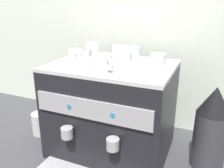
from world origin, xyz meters
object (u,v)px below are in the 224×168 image
object	(u,v)px
ceramic_cup_5	(158,62)
ceramic_bowl_2	(105,58)
ceramic_bowl_0	(80,63)
ceramic_cup_0	(120,52)
ceramic_cup_4	(76,56)
espresso_machine	(112,109)
ceramic_cup_3	(92,50)
ceramic_bowl_1	(133,70)
coffee_grinder	(211,128)
ceramic_cup_1	(132,55)
milk_pitcher	(41,123)
ceramic_cup_2	(104,62)

from	to	relation	value
ceramic_cup_5	ceramic_bowl_2	xyz separation A→B (m)	(-0.28, 0.04, -0.02)
ceramic_bowl_0	ceramic_cup_0	bearing A→B (deg)	64.21
ceramic_cup_4	ceramic_bowl_2	size ratio (longest dim) A/B	1.16
espresso_machine	ceramic_bowl_0	size ratio (longest dim) A/B	5.41
espresso_machine	ceramic_cup_4	size ratio (longest dim) A/B	5.70
espresso_machine	ceramic_cup_3	distance (m)	0.33
ceramic_cup_5	ceramic_bowl_1	distance (m)	0.14
ceramic_cup_4	coffee_grinder	world-z (taller)	ceramic_cup_4
ceramic_bowl_2	ceramic_bowl_1	bearing A→B (deg)	-37.78
ceramic_cup_1	ceramic_cup_3	distance (m)	0.23
ceramic_cup_1	ceramic_bowl_2	world-z (taller)	ceramic_cup_1
ceramic_cup_1	ceramic_bowl_2	distance (m)	0.14
ceramic_cup_1	ceramic_bowl_0	xyz separation A→B (m)	(-0.20, -0.15, -0.02)
ceramic_cup_0	ceramic_bowl_1	xyz separation A→B (m)	(0.16, -0.25, -0.02)
ceramic_bowl_1	ceramic_cup_3	bearing A→B (deg)	145.95
espresso_machine	ceramic_cup_3	bearing A→B (deg)	152.98
espresso_machine	ceramic_cup_1	size ratio (longest dim) A/B	5.35
ceramic_cup_4	ceramic_bowl_0	distance (m)	0.10
ceramic_cup_3	milk_pitcher	distance (m)	0.57
ceramic_bowl_2	milk_pitcher	bearing A→B (deg)	-171.91
ceramic_cup_4	ceramic_bowl_2	distance (m)	0.15
espresso_machine	ceramic_bowl_2	xyz separation A→B (m)	(-0.05, 0.03, 0.26)
ceramic_cup_0	ceramic_cup_4	world-z (taller)	ceramic_cup_0
espresso_machine	ceramic_bowl_1	xyz separation A→B (m)	(0.15, -0.13, 0.26)
ceramic_cup_2	ceramic_bowl_0	bearing A→B (deg)	175.61
ceramic_bowl_0	coffee_grinder	size ratio (longest dim) A/B	0.27
espresso_machine	ceramic_cup_1	bearing A→B (deg)	29.21
ceramic_cup_4	ceramic_cup_5	xyz separation A→B (m)	(0.42, 0.02, 0.01)
ceramic_cup_5	coffee_grinder	bearing A→B (deg)	15.14
ceramic_cup_1	ceramic_cup_3	xyz separation A→B (m)	(-0.23, 0.02, 0.00)
ceramic_cup_3	ceramic_cup_5	size ratio (longest dim) A/B	1.13
ceramic_cup_4	coffee_grinder	size ratio (longest dim) A/B	0.25
ceramic_cup_1	ceramic_cup_2	distance (m)	0.18
espresso_machine	ceramic_cup_5	bearing A→B (deg)	-2.84
ceramic_cup_4	ceramic_cup_3	bearing A→B (deg)	66.62
ceramic_cup_3	coffee_grinder	xyz separation A→B (m)	(0.63, -0.01, -0.32)
coffee_grinder	milk_pitcher	world-z (taller)	coffee_grinder
espresso_machine	ceramic_cup_0	xyz separation A→B (m)	(-0.01, 0.12, 0.28)
ceramic_cup_0	ceramic_cup_4	bearing A→B (deg)	-140.21
ceramic_cup_2	ceramic_bowl_1	size ratio (longest dim) A/B	0.78
ceramic_bowl_1	ceramic_bowl_0	bearing A→B (deg)	174.81
ceramic_bowl_1	coffee_grinder	world-z (taller)	ceramic_bowl_1
ceramic_cup_3	ceramic_bowl_1	size ratio (longest dim) A/B	0.96
milk_pitcher	espresso_machine	bearing A→B (deg)	3.28
ceramic_cup_3	ceramic_cup_4	size ratio (longest dim) A/B	1.18
ceramic_cup_5	coffee_grinder	size ratio (longest dim) A/B	0.26
ceramic_cup_5	ceramic_bowl_0	xyz separation A→B (m)	(-0.34, -0.09, -0.02)
ceramic_cup_0	ceramic_cup_3	bearing A→B (deg)	-159.80
ceramic_cup_4	coffee_grinder	xyz separation A→B (m)	(0.68, 0.09, -0.31)
ceramic_cup_0	ceramic_cup_1	xyz separation A→B (m)	(0.09, -0.08, 0.01)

